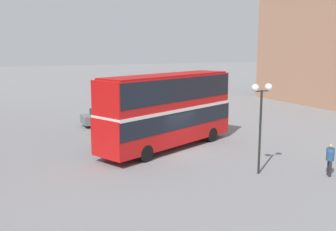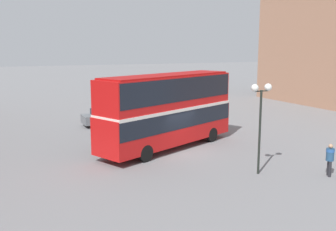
{
  "view_description": "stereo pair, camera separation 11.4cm",
  "coord_description": "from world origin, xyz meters",
  "px_view_note": "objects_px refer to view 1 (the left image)",
  "views": [
    {
      "loc": [
        -11.07,
        -21.78,
        6.73
      ],
      "look_at": [
        -0.45,
        1.41,
        2.22
      ],
      "focal_mm": 42.0,
      "sensor_mm": 36.0,
      "label": 1
    },
    {
      "loc": [
        -10.97,
        -21.83,
        6.73
      ],
      "look_at": [
        -0.45,
        1.41,
        2.22
      ],
      "focal_mm": 42.0,
      "sensor_mm": 36.0,
      "label": 2
    }
  ],
  "objects_px": {
    "parked_car_kerb_far": "(106,117)",
    "street_lamp_twin_globe": "(261,104)",
    "pedestrian_foreground": "(330,156)",
    "double_decker_bus": "(168,107)",
    "parked_car_kerb_near": "(131,106)"
  },
  "relations": [
    {
      "from": "parked_car_kerb_far",
      "to": "street_lamp_twin_globe",
      "type": "bearing_deg",
      "value": -77.52
    },
    {
      "from": "parked_car_kerb_near",
      "to": "double_decker_bus",
      "type": "bearing_deg",
      "value": -90.47
    },
    {
      "from": "double_decker_bus",
      "to": "parked_car_kerb_far",
      "type": "height_order",
      "value": "double_decker_bus"
    },
    {
      "from": "street_lamp_twin_globe",
      "to": "parked_car_kerb_far",
      "type": "bearing_deg",
      "value": 103.59
    },
    {
      "from": "parked_car_kerb_far",
      "to": "pedestrian_foreground",
      "type": "bearing_deg",
      "value": -69.69
    },
    {
      "from": "parked_car_kerb_near",
      "to": "parked_car_kerb_far",
      "type": "xyz_separation_m",
      "value": [
        -3.97,
        -4.85,
        -0.05
      ]
    },
    {
      "from": "double_decker_bus",
      "to": "street_lamp_twin_globe",
      "type": "relative_size",
      "value": 2.25
    },
    {
      "from": "parked_car_kerb_near",
      "to": "parked_car_kerb_far",
      "type": "distance_m",
      "value": 6.27
    },
    {
      "from": "parked_car_kerb_far",
      "to": "street_lamp_twin_globe",
      "type": "xyz_separation_m",
      "value": [
        3.88,
        -16.03,
        3.04
      ]
    },
    {
      "from": "double_decker_bus",
      "to": "parked_car_kerb_far",
      "type": "bearing_deg",
      "value": 76.56
    },
    {
      "from": "pedestrian_foreground",
      "to": "street_lamp_twin_globe",
      "type": "xyz_separation_m",
      "value": [
        -3.14,
        1.86,
        2.73
      ]
    },
    {
      "from": "pedestrian_foreground",
      "to": "parked_car_kerb_near",
      "type": "bearing_deg",
      "value": -50.3
    },
    {
      "from": "double_decker_bus",
      "to": "pedestrian_foreground",
      "type": "relative_size",
      "value": 6.24
    },
    {
      "from": "parked_car_kerb_near",
      "to": "street_lamp_twin_globe",
      "type": "distance_m",
      "value": 21.1
    },
    {
      "from": "parked_car_kerb_near",
      "to": "pedestrian_foreground",
      "type": "bearing_deg",
      "value": -73.59
    }
  ]
}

